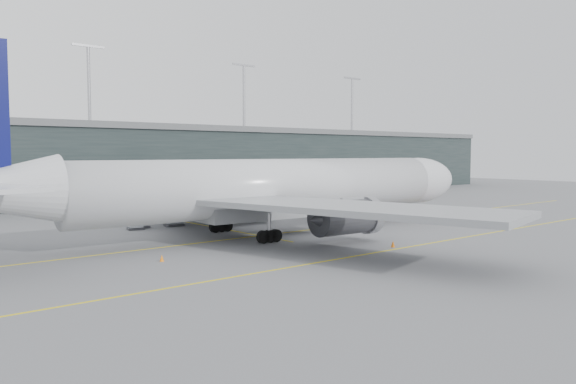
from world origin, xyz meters
TOP-DOWN VIEW (x-y plane):
  - ground at (0.00, 0.00)m, footprint 320.00×320.00m
  - taxiline_a at (0.00, -4.00)m, footprint 160.00×0.25m
  - taxiline_b at (0.00, -20.00)m, footprint 160.00×0.25m
  - taxiline_lead_main at (5.00, 20.00)m, footprint 0.25×60.00m
  - terminal at (-0.00, 58.00)m, footprint 240.00×36.00m
  - main_aircraft at (6.78, -3.76)m, footprint 69.07×64.90m
  - jet_bridge at (21.62, 23.53)m, footprint 4.06×44.32m
  - gse_cart at (31.44, -9.82)m, footprint 2.06×1.37m
  - baggage_dolly at (34.49, -12.29)m, footprint 2.95×2.39m
  - uld_a at (-3.75, 10.19)m, footprint 2.26×1.95m
  - uld_b at (-2.72, 11.25)m, footprint 2.41×2.00m
  - uld_c at (1.56, 10.08)m, footprint 2.56×2.18m
  - cone_nose at (34.32, -7.53)m, footprint 0.43×0.43m
  - cone_wing_stbd at (10.67, -19.06)m, footprint 0.43×0.43m
  - cone_wing_port at (8.03, 10.76)m, footprint 0.44×0.44m
  - cone_tail at (-10.94, -10.73)m, footprint 0.38×0.38m

SIDE VIEW (x-z plane):
  - ground at x=0.00m, z-range 0.00..0.00m
  - taxiline_a at x=0.00m, z-range 0.00..0.02m
  - taxiline_b at x=0.00m, z-range 0.00..0.02m
  - taxiline_lead_main at x=5.00m, z-range 0.00..0.02m
  - baggage_dolly at x=34.49m, z-range 0.03..0.32m
  - cone_tail at x=-10.94m, z-range 0.00..0.61m
  - cone_wing_stbd at x=10.67m, z-range 0.00..0.68m
  - cone_nose at x=34.32m, z-range 0.00..0.69m
  - cone_wing_port at x=8.03m, z-range 0.00..0.71m
  - gse_cart at x=31.44m, z-range 0.08..1.44m
  - uld_a at x=-3.75m, z-range 0.05..1.86m
  - uld_b at x=-2.72m, z-range 0.05..2.09m
  - uld_c at x=1.56m, z-range 0.05..2.14m
  - jet_bridge at x=21.62m, z-range 1.64..8.23m
  - main_aircraft at x=6.78m, z-range -4.25..15.13m
  - terminal at x=0.00m, z-range -6.88..22.12m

